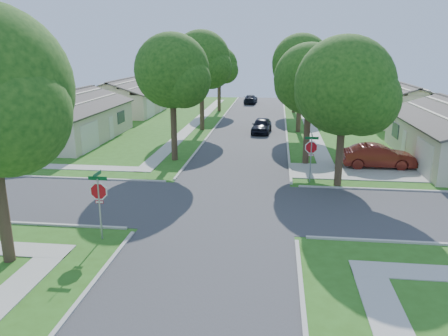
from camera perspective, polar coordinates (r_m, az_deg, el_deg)
name	(u,v)px	position (r m, az deg, el deg)	size (l,w,h in m)	color
ground	(224,205)	(22.77, 0.00, -4.89)	(100.00, 100.00, 0.00)	#2F5D19
road_ns	(224,205)	(22.77, 0.00, -4.88)	(7.00, 100.00, 0.02)	#333335
sidewalk_ne	(309,123)	(47.97, 11.06, 5.76)	(1.20, 40.00, 0.04)	#9E9B91
sidewalk_nw	(197,121)	(48.62, -3.51, 6.15)	(1.20, 40.00, 0.04)	#9E9B91
driveway	(357,172)	(29.86, 16.92, -0.53)	(8.80, 3.60, 0.05)	#9E9B91
stop_sign_sw	(99,194)	(18.95, -16.04, -3.29)	(1.05, 0.80, 2.98)	gray
stop_sign_ne	(311,149)	(26.64, 11.33, 2.40)	(1.05, 0.80, 2.98)	gray
tree_e_near	(310,82)	(30.35, 11.20, 10.91)	(4.97, 4.80, 8.28)	#38281C
tree_e_mid	(302,66)	(42.28, 10.11, 13.03)	(5.59, 5.40, 9.21)	#38281C
tree_e_far	(296,63)	(55.26, 9.39, 13.32)	(5.17, 5.00, 8.72)	#38281C
tree_w_near	(173,74)	(31.08, -6.68, 12.07)	(5.38, 5.20, 8.97)	#38281C
tree_w_mid	(202,63)	(42.82, -2.90, 13.59)	(5.80, 5.60, 9.56)	#38281C
tree_w_far	(219,67)	(55.70, -0.59, 13.05)	(4.76, 4.60, 8.04)	#38281C
tree_ne_corner	(345,90)	(25.78, 15.56, 9.74)	(5.80, 5.60, 8.66)	#38281C
house_ne_far	(399,107)	(52.34, 21.87, 7.40)	(8.42, 13.60, 4.23)	beige
house_nw_near	(64,122)	(41.15, -20.12, 5.62)	(8.42, 13.60, 4.23)	beige
house_nw_far	(128,100)	(56.68, -12.43, 8.69)	(8.42, 13.60, 4.23)	beige
car_driveway	(378,156)	(31.39, 19.47, 1.47)	(1.68, 4.82, 1.59)	#581912
car_curb_east	(262,125)	(41.92, 4.93, 5.56)	(1.69, 4.19, 1.43)	black
car_curb_west	(251,99)	(64.07, 3.50, 8.97)	(1.75, 4.30, 1.25)	black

